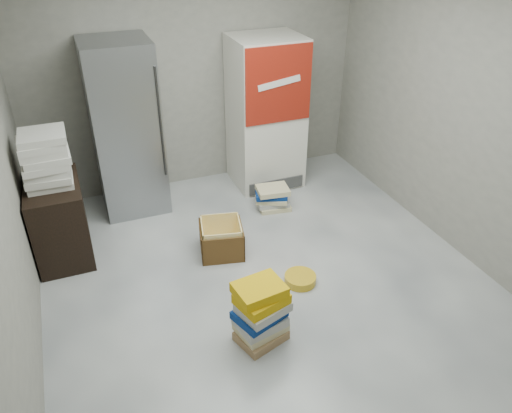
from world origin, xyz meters
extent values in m
plane|color=silver|center=(0.00, 0.00, 0.00)|extent=(5.00, 5.00, 0.00)
cube|color=gray|center=(0.00, 2.50, 1.40)|extent=(4.00, 0.04, 2.80)
cube|color=gray|center=(2.00, 0.00, 1.40)|extent=(0.04, 5.00, 2.80)
cube|color=#94979B|center=(-0.90, 2.13, 0.95)|extent=(0.70, 0.70, 1.90)
cylinder|color=#333333|center=(-0.58, 1.77, 1.10)|extent=(0.02, 0.02, 1.19)
cube|color=silver|center=(0.75, 2.13, 0.90)|extent=(0.80, 0.70, 1.80)
cube|color=maroon|center=(0.75, 1.77, 1.35)|extent=(0.78, 0.02, 0.85)
cube|color=white|center=(0.75, 1.75, 1.38)|extent=(0.50, 0.01, 0.14)
cube|color=#3F3F3F|center=(0.75, 1.77, 0.10)|extent=(0.70, 0.02, 0.15)
cube|color=black|center=(-1.73, 1.40, 0.40)|extent=(0.50, 0.80, 0.80)
cube|color=silver|center=(-1.72, 1.41, 0.83)|extent=(0.41, 0.41, 0.06)
cube|color=silver|center=(-1.73, 1.39, 0.90)|extent=(0.42, 0.42, 0.06)
cube|color=silver|center=(-1.72, 1.41, 0.96)|extent=(0.42, 0.42, 0.06)
cube|color=silver|center=(-1.73, 1.39, 1.03)|extent=(0.42, 0.42, 0.06)
cube|color=silver|center=(-1.71, 1.39, 1.09)|extent=(0.41, 0.41, 0.06)
cube|color=silver|center=(-1.73, 1.40, 1.16)|extent=(0.42, 0.42, 0.06)
cube|color=silver|center=(-1.73, 1.39, 1.22)|extent=(0.42, 0.42, 0.06)
cube|color=silver|center=(-1.71, 1.40, 1.29)|extent=(0.40, 0.40, 0.06)
cube|color=#9A764F|center=(-0.33, -0.41, 0.04)|extent=(0.44, 0.39, 0.08)
cube|color=beige|center=(-0.33, -0.38, 0.12)|extent=(0.43, 0.37, 0.07)
cube|color=#B1B0A8|center=(-0.34, -0.40, 0.19)|extent=(0.43, 0.37, 0.08)
cube|color=navy|center=(-0.34, -0.39, 0.27)|extent=(0.45, 0.40, 0.07)
cube|color=#B1B0A8|center=(-0.32, -0.41, 0.34)|extent=(0.44, 0.39, 0.08)
cube|color=#D4A20A|center=(-0.33, -0.39, 0.42)|extent=(0.44, 0.38, 0.08)
cube|color=#D4A20A|center=(-0.34, -0.38, 0.51)|extent=(0.41, 0.34, 0.09)
cube|color=beige|center=(0.58, 1.45, 0.03)|extent=(0.39, 0.32, 0.05)
cube|color=#B1B0A8|center=(0.57, 1.47, 0.08)|extent=(0.40, 0.33, 0.06)
cube|color=beige|center=(0.55, 1.46, 0.14)|extent=(0.44, 0.40, 0.05)
cube|color=navy|center=(0.55, 1.46, 0.19)|extent=(0.43, 0.38, 0.06)
cube|color=beige|center=(0.56, 1.44, 0.25)|extent=(0.39, 0.32, 0.06)
cube|color=yellow|center=(-0.26, 0.85, 0.01)|extent=(0.48, 0.48, 0.01)
cube|color=brown|center=(-0.21, 1.05, 0.15)|extent=(0.42, 0.10, 0.30)
cube|color=brown|center=(-0.30, 0.65, 0.15)|extent=(0.42, 0.10, 0.30)
cube|color=brown|center=(-0.46, 0.89, 0.15)|extent=(0.10, 0.42, 0.30)
cube|color=brown|center=(-0.05, 0.80, 0.15)|extent=(0.10, 0.42, 0.30)
cube|color=yellow|center=(-0.22, 1.03, 0.17)|extent=(0.38, 0.09, 0.34)
cube|color=yellow|center=(-0.30, 0.67, 0.17)|extent=(0.38, 0.09, 0.34)
cube|color=yellow|center=(-0.44, 0.89, 0.17)|extent=(0.09, 0.38, 0.34)
cube|color=yellow|center=(-0.07, 0.81, 0.17)|extent=(0.09, 0.38, 0.34)
cylinder|color=gold|center=(0.28, 0.12, 0.04)|extent=(0.39, 0.39, 0.08)
camera|label=1|loc=(-1.44, -3.11, 3.04)|focal=35.00mm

